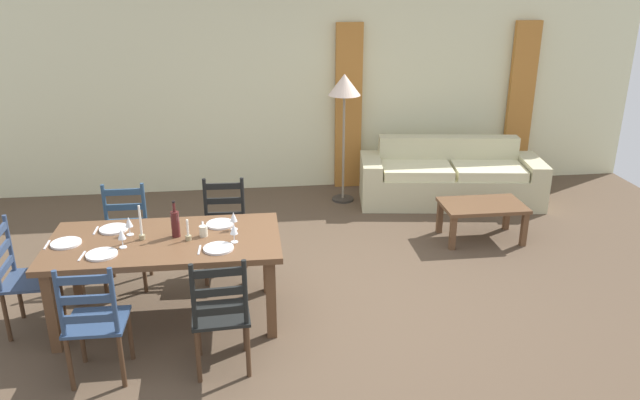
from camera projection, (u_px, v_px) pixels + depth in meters
ground_plane at (317, 305)px, 5.57m from camera, size 9.60×9.60×0.02m
wall_far at (287, 88)px, 8.15m from camera, size 9.60×0.16×2.70m
curtain_panel_left at (348, 108)px, 8.20m from camera, size 0.35×0.08×2.20m
curtain_panel_right at (520, 103)px, 8.48m from camera, size 0.35×0.08×2.20m
dining_table at (165, 249)px, 5.11m from camera, size 1.90×0.96×0.75m
dining_chair_near_left at (95, 322)px, 4.39m from camera, size 0.42×0.40×0.96m
dining_chair_near_right at (221, 315)px, 4.49m from camera, size 0.44×0.42×0.96m
dining_chair_far_left at (125, 236)px, 5.80m from camera, size 0.42×0.40×0.96m
dining_chair_far_right at (225, 229)px, 5.95m from camera, size 0.44×0.42×0.96m
dining_chair_head_west at (23, 277)px, 5.03m from camera, size 0.41×0.43×0.96m
dinner_plate_near_left at (102, 254)px, 4.79m from camera, size 0.24×0.24×0.02m
fork_near_left at (82, 256)px, 4.78m from camera, size 0.03×0.17×0.01m
dinner_plate_near_right at (218, 248)px, 4.89m from camera, size 0.24×0.24×0.02m
fork_near_right at (199, 250)px, 4.88m from camera, size 0.02×0.17×0.01m
dinner_plate_far_left at (114, 229)px, 5.26m from camera, size 0.24×0.24×0.02m
fork_far_left at (96, 230)px, 5.24m from camera, size 0.02×0.17×0.01m
dinner_plate_far_right at (220, 224)px, 5.36m from camera, size 0.24×0.24×0.02m
fork_far_right at (203, 225)px, 5.34m from camera, size 0.03×0.17×0.01m
dinner_plate_head_west at (66, 243)px, 4.99m from camera, size 0.24×0.24×0.02m
fork_head_west at (47, 245)px, 4.97m from camera, size 0.02×0.17×0.01m
wine_bottle at (175, 223)px, 5.09m from camera, size 0.07×0.07×0.32m
wine_glass_near_left at (122, 235)px, 4.89m from camera, size 0.06×0.06×0.16m
wine_glass_near_right at (234, 230)px, 4.98m from camera, size 0.06×0.06×0.16m
wine_glass_far_left at (129, 223)px, 5.12m from camera, size 0.06×0.06×0.16m
wine_glass_far_right at (234, 218)px, 5.23m from camera, size 0.06×0.06×0.16m
coffee_cup_primary at (203, 231)px, 5.12m from camera, size 0.07×0.07×0.09m
candle_tall at (141, 230)px, 5.04m from camera, size 0.05×0.05×0.30m
candle_short at (188, 235)px, 5.05m from camera, size 0.05×0.05×0.18m
couch at (449, 179)px, 7.93m from camera, size 2.37×1.10×0.80m
coffee_table at (482, 209)px, 6.78m from camera, size 0.90×0.56×0.42m
standing_lamp at (344, 93)px, 7.55m from camera, size 0.40×0.40×1.64m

